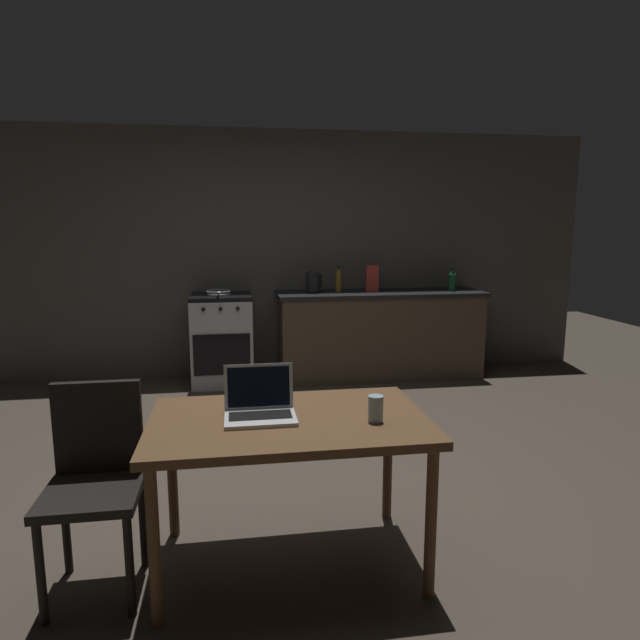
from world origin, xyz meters
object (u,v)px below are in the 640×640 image
(drinking_glass, at_px, (376,409))
(dining_table, at_px, (289,433))
(bottle, at_px, (452,280))
(stove_oven, at_px, (222,339))
(cereal_box, at_px, (372,278))
(chair, at_px, (95,472))
(frying_pan, at_px, (218,292))
(laptop, at_px, (260,408))
(electric_kettle, at_px, (313,283))
(bottle_b, at_px, (338,280))

(drinking_glass, bearing_deg, dining_table, 163.97)
(bottle, bearing_deg, stove_oven, 178.87)
(stove_oven, xyz_separation_m, cereal_box, (1.55, 0.02, 0.59))
(chair, bearing_deg, cereal_box, 51.10)
(frying_pan, bearing_deg, drinking_glass, -76.64)
(dining_table, relative_size, laptop, 3.93)
(electric_kettle, height_order, frying_pan, electric_kettle)
(electric_kettle, distance_m, cereal_box, 0.63)
(laptop, height_order, electric_kettle, electric_kettle)
(dining_table, distance_m, bottle_b, 3.35)
(frying_pan, distance_m, bottle_b, 1.24)
(drinking_glass, bearing_deg, electric_kettle, 86.72)
(stove_oven, height_order, frying_pan, frying_pan)
(frying_pan, bearing_deg, laptop, -85.22)
(stove_oven, xyz_separation_m, bottle, (2.41, -0.05, 0.57))
(stove_oven, relative_size, dining_table, 0.72)
(stove_oven, xyz_separation_m, bottle_b, (1.21, 0.08, 0.58))
(dining_table, distance_m, chair, 0.86)
(laptop, relative_size, drinking_glass, 2.70)
(chair, distance_m, drinking_glass, 1.26)
(electric_kettle, relative_size, cereal_box, 0.81)
(laptop, height_order, bottle_b, bottle_b)
(electric_kettle, bearing_deg, dining_table, -100.19)
(chair, xyz_separation_m, drinking_glass, (1.23, -0.10, 0.26))
(bottle, xyz_separation_m, cereal_box, (-0.85, 0.07, 0.02))
(laptop, xyz_separation_m, bottle, (2.17, 3.07, 0.26))
(stove_oven, height_order, drinking_glass, stove_oven)
(stove_oven, height_order, cereal_box, cereal_box)
(drinking_glass, distance_m, bottle_b, 3.37)
(dining_table, bearing_deg, stove_oven, 96.60)
(bottle, bearing_deg, chair, -132.97)
(dining_table, height_order, electric_kettle, electric_kettle)
(drinking_glass, height_order, bottle_b, bottle_b)
(cereal_box, bearing_deg, electric_kettle, -178.17)
(cereal_box, bearing_deg, frying_pan, -178.24)
(frying_pan, bearing_deg, bottle_b, 5.03)
(bottle, relative_size, cereal_box, 0.92)
(cereal_box, distance_m, bottle_b, 0.35)
(frying_pan, bearing_deg, dining_table, -82.91)
(chair, relative_size, bottle, 3.60)
(electric_kettle, relative_size, bottle, 0.88)
(stove_oven, distance_m, chair, 3.19)
(bottle, distance_m, frying_pan, 2.43)
(bottle, relative_size, frying_pan, 0.59)
(frying_pan, bearing_deg, cereal_box, 1.76)
(chair, distance_m, frying_pan, 3.19)
(stove_oven, distance_m, dining_table, 3.17)
(electric_kettle, height_order, drinking_glass, electric_kettle)
(frying_pan, height_order, drinking_glass, frying_pan)
(cereal_box, xyz_separation_m, bottle_b, (-0.34, 0.06, -0.01))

